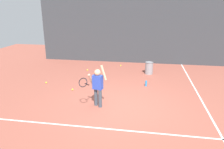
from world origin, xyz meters
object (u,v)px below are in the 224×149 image
at_px(water_bottle, 146,83).
at_px(tennis_ball_3, 73,89).
at_px(tennis_player, 97,85).
at_px(tennis_ball_2, 87,70).
at_px(tennis_ball_1, 46,83).
at_px(tennis_ball_4, 121,65).
at_px(ball_hopper, 149,68).
at_px(tennis_ball_0, 99,72).

bearing_deg(water_bottle, tennis_ball_3, -161.66).
height_order(tennis_player, tennis_ball_3, tennis_player).
distance_m(tennis_player, tennis_ball_2, 3.98).
relative_size(tennis_ball_1, tennis_ball_4, 1.00).
xyz_separation_m(tennis_player, tennis_ball_4, (0.13, 4.78, -0.69)).
height_order(tennis_player, ball_hopper, tennis_player).
bearing_deg(ball_hopper, tennis_player, -113.40).
distance_m(ball_hopper, tennis_ball_1, 4.59).
bearing_deg(ball_hopper, tennis_ball_2, 179.87).
distance_m(tennis_ball_2, tennis_ball_4, 1.86).
distance_m(tennis_ball_1, tennis_ball_4, 4.10).
height_order(tennis_player, tennis_ball_4, tennis_player).
bearing_deg(tennis_ball_2, tennis_ball_1, -120.58).
distance_m(tennis_ball_0, tennis_ball_1, 2.53).
bearing_deg(tennis_ball_0, ball_hopper, 5.13).
bearing_deg(tennis_ball_4, tennis_ball_0, -123.51).
distance_m(tennis_ball_0, tennis_ball_4, 1.59).
distance_m(tennis_ball_0, tennis_ball_2, 0.66).
height_order(ball_hopper, tennis_ball_4, ball_hopper).
xyz_separation_m(tennis_player, tennis_ball_2, (-1.37, 3.67, -0.69)).
bearing_deg(water_bottle, tennis_ball_0, 147.34).
height_order(water_bottle, tennis_ball_2, water_bottle).
relative_size(ball_hopper, tennis_ball_2, 8.52).
bearing_deg(tennis_ball_1, tennis_ball_4, 49.23).
height_order(tennis_ball_3, tennis_ball_4, same).
bearing_deg(tennis_ball_3, tennis_ball_1, 157.44).
xyz_separation_m(ball_hopper, tennis_ball_1, (-4.13, -1.99, -0.26)).
bearing_deg(tennis_player, ball_hopper, 81.37).
bearing_deg(tennis_ball_2, tennis_ball_3, -86.84).
height_order(tennis_player, tennis_ball_1, tennis_player).
height_order(water_bottle, tennis_ball_3, water_bottle).
bearing_deg(tennis_ball_4, tennis_ball_3, -110.39).
bearing_deg(tennis_ball_1, tennis_player, -33.43).
relative_size(water_bottle, tennis_ball_3, 3.33).
xyz_separation_m(water_bottle, tennis_ball_3, (-2.71, -0.90, -0.08)).
bearing_deg(tennis_player, tennis_ball_3, 152.06).
height_order(tennis_ball_1, tennis_ball_3, same).
height_order(tennis_ball_0, tennis_ball_2, same).
bearing_deg(tennis_ball_4, tennis_player, -91.56).
bearing_deg(tennis_player, tennis_ball_4, 103.21).
relative_size(ball_hopper, tennis_ball_4, 8.52).
bearing_deg(tennis_ball_2, tennis_ball_4, 36.51).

